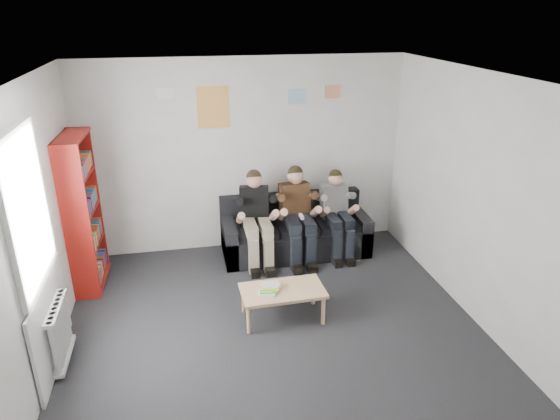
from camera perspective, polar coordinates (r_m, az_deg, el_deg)
name	(u,v)px	position (r m, az deg, el deg)	size (l,w,h in m)	color
room_shell	(280,229)	(4.70, 0.02, -2.20)	(5.00, 5.00, 5.00)	black
sofa	(294,233)	(7.15, 1.65, -2.63)	(2.05, 0.84, 0.79)	black
bookshelf	(84,213)	(6.52, -21.50, -0.29)	(0.29, 0.87, 1.93)	maroon
coffee_table	(283,293)	(5.65, 0.30, -9.44)	(0.93, 0.51, 0.37)	#DCB17F
game_cases	(269,288)	(5.59, -1.27, -8.96)	(0.25, 0.23, 0.06)	white
person_left	(257,219)	(6.73, -2.68, -1.06)	(0.39, 0.85, 1.27)	black
person_middle	(298,215)	(6.83, 2.05, -0.63)	(0.40, 0.87, 1.29)	#452E17
person_right	(337,214)	(7.00, 6.59, -0.49)	(0.36, 0.77, 1.20)	silver
radiator	(60,332)	(5.45, -23.81, -12.67)	(0.10, 0.64, 0.60)	silver
window	(40,272)	(5.13, -25.79, -6.41)	(0.05, 1.30, 2.36)	white
poster_large	(213,107)	(6.81, -7.66, 11.56)	(0.42, 0.01, 0.55)	#DBD84D
poster_blue	(297,97)	(6.96, 2.00, 12.82)	(0.25, 0.01, 0.20)	#429BE2
poster_pink	(333,92)	(7.09, 6.05, 13.29)	(0.22, 0.01, 0.18)	#BD3B73
poster_sign	(166,93)	(6.76, -12.95, 12.85)	(0.20, 0.01, 0.14)	white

